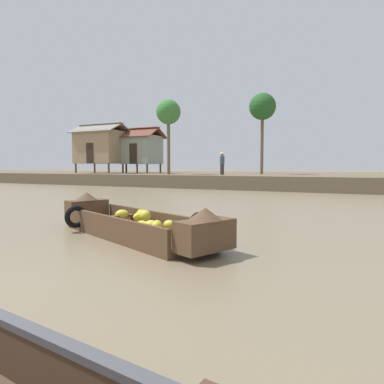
{
  "coord_description": "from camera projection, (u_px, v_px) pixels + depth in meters",
  "views": [
    {
      "loc": [
        4.22,
        -0.6,
        1.49
      ],
      "look_at": [
        0.15,
        7.65,
        0.81
      ],
      "focal_mm": 32.31,
      "sensor_mm": 36.0,
      "label": 1
    }
  ],
  "objects": [
    {
      "name": "riverbank_strip",
      "position": [
        307.0,
        179.0,
        29.29
      ],
      "size": [
        160.0,
        20.0,
        0.9
      ],
      "primitive_type": "cube",
      "color": "brown",
      "rests_on": "ground"
    },
    {
      "name": "stilt_house_left",
      "position": [
        101.0,
        147.0,
        31.8
      ],
      "size": [
        4.93,
        3.38,
        4.55
      ],
      "color": "#4C3826",
      "rests_on": "riverbank_strip"
    },
    {
      "name": "stilt_house_mid_left",
      "position": [
        142.0,
        149.0,
        31.64
      ],
      "size": [
        3.73,
        3.09,
        4.17
      ],
      "color": "#4C3826",
      "rests_on": "riverbank_strip"
    },
    {
      "name": "palm_tree_near",
      "position": [
        262.0,
        108.0,
        26.44
      ],
      "size": [
        2.04,
        2.04,
        6.21
      ],
      "color": "brown",
      "rests_on": "riverbank_strip"
    },
    {
      "name": "vendor_person",
      "position": [
        222.0,
        162.0,
        24.83
      ],
      "size": [
        0.44,
        0.44,
        1.66
      ],
      "color": "#332D28",
      "rests_on": "riverbank_strip"
    },
    {
      "name": "banana_boat",
      "position": [
        133.0,
        224.0,
        7.31
      ],
      "size": [
        4.96,
        2.83,
        0.82
      ],
      "color": "brown",
      "rests_on": "ground"
    },
    {
      "name": "palm_tree_mid",
      "position": [
        168.0,
        113.0,
        25.69
      ],
      "size": [
        1.83,
        1.83,
        5.57
      ],
      "color": "brown",
      "rests_on": "riverbank_strip"
    },
    {
      "name": "ground_plane",
      "position": [
        219.0,
        212.0,
        11.46
      ],
      "size": [
        300.0,
        300.0,
        0.0
      ],
      "primitive_type": "plane",
      "color": "#7A6B51"
    }
  ]
}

